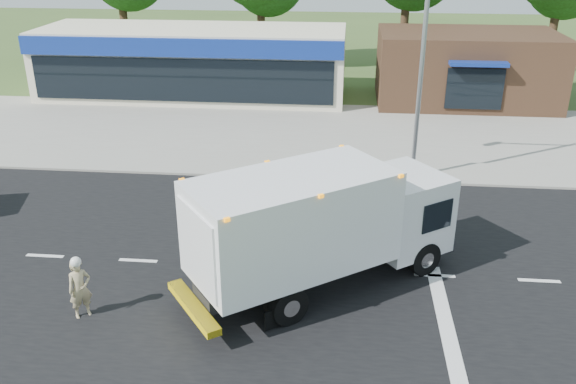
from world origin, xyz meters
name	(u,v)px	position (x,y,z in m)	size (l,w,h in m)	color
ground	(333,271)	(0.00, 0.00, 0.00)	(120.00, 120.00, 0.00)	#385123
road_asphalt	(333,271)	(0.00, 0.00, 0.00)	(60.00, 14.00, 0.02)	black
sidewalk	(339,169)	(0.00, 8.20, 0.06)	(60.00, 2.40, 0.12)	gray
parking_apron	(341,129)	(0.00, 14.00, 0.01)	(60.00, 9.00, 0.02)	gray
lane_markings	(380,298)	(1.35, -1.35, 0.02)	(55.20, 7.00, 0.01)	silver
ems_box_truck	(320,221)	(-0.40, -0.86, 2.06)	(7.96, 6.78, 3.58)	black
emergency_worker	(80,287)	(-6.51, -2.92, 0.87)	(0.72, 0.69, 1.77)	tan
retail_strip_mall	(193,62)	(-9.00, 19.93, 2.01)	(18.00, 6.20, 4.00)	beige
brown_storefront	(466,67)	(7.00, 19.98, 2.00)	(10.00, 6.70, 4.00)	#382316
traffic_signal_pole	(405,57)	(2.35, 7.60, 4.92)	(3.51, 0.25, 8.00)	gray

